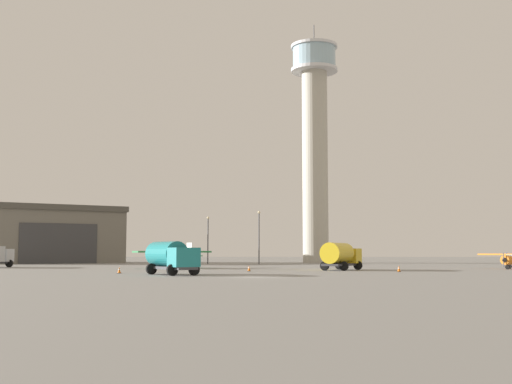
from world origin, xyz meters
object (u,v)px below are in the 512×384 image
at_px(truck_fuel_tanker_yellow, 340,255).
at_px(traffic_cone_near_left, 249,268).
at_px(light_post_east, 208,235).
at_px(control_tower, 315,134).
at_px(traffic_cone_near_right, 119,270).
at_px(airplane_green, 175,256).
at_px(light_post_west, 259,232).
at_px(traffic_cone_mid_apron, 399,269).
at_px(truck_fuel_tanker_teal, 171,256).

height_order(truck_fuel_tanker_yellow, traffic_cone_near_left, truck_fuel_tanker_yellow).
relative_size(light_post_east, traffic_cone_near_left, 13.03).
relative_size(control_tower, truck_fuel_tanker_yellow, 6.50).
bearing_deg(traffic_cone_near_right, airplane_green, 85.15).
xyz_separation_m(light_post_west, traffic_cone_mid_apron, (16.89, -38.84, -4.87)).
xyz_separation_m(truck_fuel_tanker_yellow, traffic_cone_near_left, (-9.82, -4.56, -1.36)).
height_order(light_post_west, traffic_cone_near_left, light_post_west).
distance_m(truck_fuel_tanker_teal, light_post_west, 49.18).
relative_size(truck_fuel_tanker_yellow, light_post_east, 0.87).
bearing_deg(traffic_cone_mid_apron, airplane_green, 154.21).
bearing_deg(airplane_green, control_tower, -66.45).
bearing_deg(light_post_east, airplane_green, -89.93).
bearing_deg(airplane_green, traffic_cone_mid_apron, -157.87).
relative_size(truck_fuel_tanker_teal, traffic_cone_near_left, 10.54).
xyz_separation_m(control_tower, truck_fuel_tanker_yellow, (1.73, -47.22, -22.37)).
xyz_separation_m(traffic_cone_near_left, traffic_cone_near_right, (-11.78, -7.42, 0.01)).
height_order(truck_fuel_tanker_yellow, truck_fuel_tanker_teal, truck_fuel_tanker_yellow).
bearing_deg(truck_fuel_tanker_teal, traffic_cone_mid_apron, 76.70).
distance_m(airplane_green, traffic_cone_near_left, 15.36).
height_order(control_tower, airplane_green, control_tower).
relative_size(light_post_east, traffic_cone_near_right, 12.46).
relative_size(light_post_west, light_post_east, 1.10).
relative_size(airplane_green, light_post_west, 1.01).
distance_m(light_post_east, traffic_cone_near_right, 47.66).
bearing_deg(light_post_west, traffic_cone_near_right, -102.82).
xyz_separation_m(control_tower, truck_fuel_tanker_teal, (-14.21, -62.70, -22.39)).
height_order(airplane_green, traffic_cone_mid_apron, airplane_green).
xyz_separation_m(truck_fuel_tanker_teal, light_post_east, (-4.10, 50.92, 3.15)).
distance_m(control_tower, light_post_east, 29.05).
relative_size(truck_fuel_tanker_teal, light_post_west, 0.74).
bearing_deg(truck_fuel_tanker_yellow, traffic_cone_mid_apron, -108.85).
relative_size(light_post_west, traffic_cone_mid_apron, 13.44).
height_order(light_post_west, light_post_east, light_post_west).
relative_size(traffic_cone_near_left, traffic_cone_near_right, 0.96).
bearing_deg(truck_fuel_tanker_teal, light_post_east, 146.42).
distance_m(airplane_green, light_post_west, 28.11).
height_order(airplane_green, traffic_cone_near_right, airplane_green).
bearing_deg(truck_fuel_tanker_yellow, light_post_west, 44.19).
bearing_deg(truck_fuel_tanker_teal, traffic_cone_near_left, 112.56).
distance_m(airplane_green, traffic_cone_mid_apron, 28.47).
distance_m(control_tower, light_post_west, 25.27).
bearing_deg(truck_fuel_tanker_teal, traffic_cone_near_right, -159.89).
height_order(airplane_green, light_post_west, light_post_west).
bearing_deg(light_post_east, traffic_cone_mid_apron, -57.93).
distance_m(control_tower, truck_fuel_tanker_yellow, 52.28).
height_order(light_post_west, traffic_cone_near_right, light_post_west).
distance_m(truck_fuel_tanker_teal, traffic_cone_mid_apron, 23.79).
bearing_deg(traffic_cone_near_right, light_post_west, 77.18).
height_order(light_post_east, traffic_cone_mid_apron, light_post_east).
bearing_deg(traffic_cone_near_right, truck_fuel_tanker_teal, -31.71).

